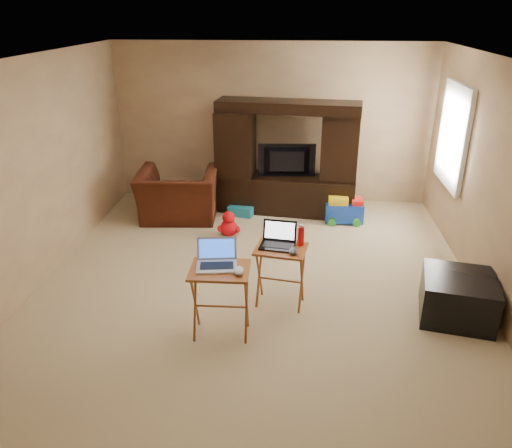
# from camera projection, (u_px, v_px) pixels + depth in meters

# --- Properties ---
(floor) EXTENTS (5.50, 5.50, 0.00)m
(floor) POSITION_uv_depth(u_px,v_px,m) (257.00, 279.00, 5.92)
(floor) COLOR beige
(floor) RESTS_ON ground
(ceiling) EXTENTS (5.50, 5.50, 0.00)m
(ceiling) POSITION_uv_depth(u_px,v_px,m) (258.00, 58.00, 4.91)
(ceiling) COLOR silver
(ceiling) RESTS_ON ground
(wall_back) EXTENTS (5.00, 0.00, 5.00)m
(wall_back) POSITION_uv_depth(u_px,v_px,m) (272.00, 124.00, 7.92)
(wall_back) COLOR tan
(wall_back) RESTS_ON ground
(wall_front) EXTENTS (5.00, 0.00, 5.00)m
(wall_front) POSITION_uv_depth(u_px,v_px,m) (218.00, 328.00, 2.90)
(wall_front) COLOR tan
(wall_front) RESTS_ON ground
(wall_left) EXTENTS (0.00, 5.50, 5.50)m
(wall_left) POSITION_uv_depth(u_px,v_px,m) (37.00, 173.00, 5.61)
(wall_left) COLOR tan
(wall_left) RESTS_ON ground
(wall_right) EXTENTS (0.00, 5.50, 5.50)m
(wall_right) POSITION_uv_depth(u_px,v_px,m) (495.00, 185.00, 5.22)
(wall_right) COLOR tan
(wall_right) RESTS_ON ground
(window_pane) EXTENTS (0.00, 1.20, 1.20)m
(window_pane) POSITION_uv_depth(u_px,v_px,m) (455.00, 136.00, 6.57)
(window_pane) COLOR white
(window_pane) RESTS_ON ground
(window_frame) EXTENTS (0.06, 1.14, 1.34)m
(window_frame) POSITION_uv_depth(u_px,v_px,m) (453.00, 136.00, 6.57)
(window_frame) COLOR white
(window_frame) RESTS_ON ground
(entertainment_center) EXTENTS (2.14, 0.75, 1.72)m
(entertainment_center) POSITION_uv_depth(u_px,v_px,m) (287.00, 159.00, 7.52)
(entertainment_center) COLOR black
(entertainment_center) RESTS_ON floor
(television) EXTENTS (0.88, 0.18, 0.50)m
(television) POSITION_uv_depth(u_px,v_px,m) (287.00, 162.00, 7.50)
(television) COLOR black
(television) RESTS_ON entertainment_center
(recliner) EXTENTS (1.22, 1.09, 0.75)m
(recliner) POSITION_uv_depth(u_px,v_px,m) (178.00, 195.00, 7.47)
(recliner) COLOR #431C0E
(recliner) RESTS_ON floor
(child_rocker) EXTENTS (0.47, 0.51, 0.50)m
(child_rocker) POSITION_uv_depth(u_px,v_px,m) (243.00, 198.00, 7.69)
(child_rocker) COLOR teal
(child_rocker) RESTS_ON floor
(plush_toy) EXTENTS (0.33, 0.28, 0.37)m
(plush_toy) POSITION_uv_depth(u_px,v_px,m) (229.00, 224.00, 6.96)
(plush_toy) COLOR red
(plush_toy) RESTS_ON floor
(push_toy) EXTENTS (0.57, 0.40, 0.42)m
(push_toy) POSITION_uv_depth(u_px,v_px,m) (344.00, 209.00, 7.39)
(push_toy) COLOR #173EBD
(push_toy) RESTS_ON floor
(ottoman) EXTENTS (0.83, 0.83, 0.46)m
(ottoman) POSITION_uv_depth(u_px,v_px,m) (458.00, 297.00, 5.12)
(ottoman) COLOR black
(ottoman) RESTS_ON floor
(tray_table_left) EXTENTS (0.57, 0.46, 0.73)m
(tray_table_left) POSITION_uv_depth(u_px,v_px,m) (221.00, 302.00, 4.79)
(tray_table_left) COLOR #965824
(tray_table_left) RESTS_ON floor
(tray_table_right) EXTENTS (0.58, 0.50, 0.68)m
(tray_table_right) POSITION_uv_depth(u_px,v_px,m) (280.00, 276.00, 5.29)
(tray_table_right) COLOR #A45D27
(tray_table_right) RESTS_ON floor
(laptop_left) EXTENTS (0.42, 0.36, 0.24)m
(laptop_left) POSITION_uv_depth(u_px,v_px,m) (216.00, 256.00, 4.62)
(laptop_left) COLOR #A6A6AA
(laptop_left) RESTS_ON tray_table_left
(laptop_right) EXTENTS (0.39, 0.33, 0.24)m
(laptop_right) POSITION_uv_depth(u_px,v_px,m) (277.00, 236.00, 5.13)
(laptop_right) COLOR black
(laptop_right) RESTS_ON tray_table_right
(mouse_left) EXTENTS (0.11, 0.16, 0.06)m
(mouse_left) POSITION_uv_depth(u_px,v_px,m) (239.00, 271.00, 4.55)
(mouse_left) COLOR silver
(mouse_left) RESTS_ON tray_table_left
(mouse_right) EXTENTS (0.11, 0.15, 0.06)m
(mouse_right) POSITION_uv_depth(u_px,v_px,m) (293.00, 251.00, 5.02)
(mouse_right) COLOR #3C3D41
(mouse_right) RESTS_ON tray_table_right
(water_bottle) EXTENTS (0.07, 0.07, 0.21)m
(water_bottle) POSITION_uv_depth(u_px,v_px,m) (301.00, 236.00, 5.17)
(water_bottle) COLOR red
(water_bottle) RESTS_ON tray_table_right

